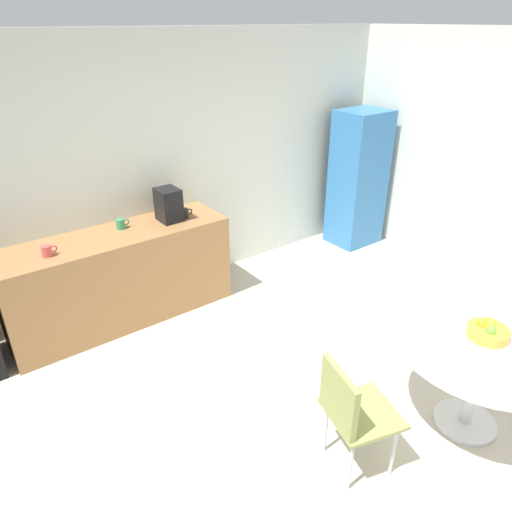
% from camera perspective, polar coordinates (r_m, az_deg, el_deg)
% --- Properties ---
extents(ground_plane, '(6.00, 6.00, 0.00)m').
position_cam_1_polar(ground_plane, '(3.49, 13.88, -23.81)').
color(ground_plane, beige).
extents(wall_back, '(6.00, 0.10, 2.60)m').
position_cam_1_polar(wall_back, '(4.84, -12.45, 10.05)').
color(wall_back, silver).
rests_on(wall_back, ground_plane).
extents(counter_block, '(2.11, 0.60, 0.90)m').
position_cam_1_polar(counter_block, '(4.66, -16.19, -2.51)').
color(counter_block, '#9E7042').
rests_on(counter_block, ground_plane).
extents(locker_cabinet, '(0.60, 0.50, 1.69)m').
position_cam_1_polar(locker_cabinet, '(6.11, 12.33, 9.14)').
color(locker_cabinet, '#3372B2').
rests_on(locker_cabinet, ground_plane).
extents(round_table, '(1.21, 1.21, 0.74)m').
position_cam_1_polar(round_table, '(3.58, 25.91, -10.97)').
color(round_table, silver).
rests_on(round_table, ground_plane).
extents(chair_olive, '(0.52, 0.52, 0.83)m').
position_cam_1_polar(chair_olive, '(3.08, 11.42, -17.65)').
color(chair_olive, silver).
rests_on(chair_olive, ground_plane).
extents(fruit_bowl, '(0.28, 0.28, 0.13)m').
position_cam_1_polar(fruit_bowl, '(3.55, 26.46, -8.21)').
color(fruit_bowl, gold).
rests_on(fruit_bowl, round_table).
extents(mug_white, '(0.13, 0.08, 0.09)m').
position_cam_1_polar(mug_white, '(4.23, -24.13, 0.58)').
color(mug_white, '#D84C4C').
rests_on(mug_white, counter_block).
extents(mug_green, '(0.13, 0.08, 0.09)m').
position_cam_1_polar(mug_green, '(4.67, -8.68, 5.18)').
color(mug_green, black).
rests_on(mug_green, counter_block).
extents(mug_red, '(0.13, 0.08, 0.09)m').
position_cam_1_polar(mug_red, '(4.55, -16.17, 3.79)').
color(mug_red, '#338C59').
rests_on(mug_red, counter_block).
extents(coffee_maker, '(0.20, 0.24, 0.32)m').
position_cam_1_polar(coffee_maker, '(4.60, -10.62, 6.16)').
color(coffee_maker, black).
rests_on(coffee_maker, counter_block).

